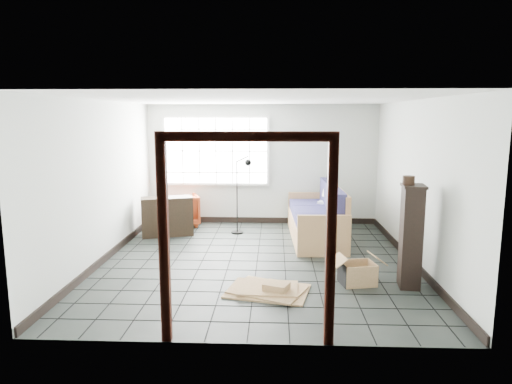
{
  "coord_description": "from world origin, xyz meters",
  "views": [
    {
      "loc": [
        0.28,
        -7.17,
        2.34
      ],
      "look_at": [
        -0.03,
        0.3,
        1.1
      ],
      "focal_mm": 32.0,
      "sensor_mm": 36.0,
      "label": 1
    }
  ],
  "objects_px": {
    "futon_sofa": "(319,219)",
    "tall_shelf": "(411,236)",
    "armchair": "(180,208)",
    "side_table": "(325,210)"
  },
  "relations": [
    {
      "from": "armchair",
      "to": "tall_shelf",
      "type": "height_order",
      "value": "tall_shelf"
    },
    {
      "from": "futon_sofa",
      "to": "tall_shelf",
      "type": "bearing_deg",
      "value": -69.99
    },
    {
      "from": "tall_shelf",
      "to": "futon_sofa",
      "type": "bearing_deg",
      "value": 118.48
    },
    {
      "from": "futon_sofa",
      "to": "side_table",
      "type": "bearing_deg",
      "value": 72.29
    },
    {
      "from": "futon_sofa",
      "to": "side_table",
      "type": "height_order",
      "value": "futon_sofa"
    },
    {
      "from": "futon_sofa",
      "to": "tall_shelf",
      "type": "distance_m",
      "value": 2.7
    },
    {
      "from": "armchair",
      "to": "side_table",
      "type": "bearing_deg",
      "value": 153.94
    },
    {
      "from": "side_table",
      "to": "tall_shelf",
      "type": "bearing_deg",
      "value": -75.08
    },
    {
      "from": "futon_sofa",
      "to": "armchair",
      "type": "relative_size",
      "value": 3.18
    },
    {
      "from": "tall_shelf",
      "to": "side_table",
      "type": "bearing_deg",
      "value": 111.28
    }
  ]
}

